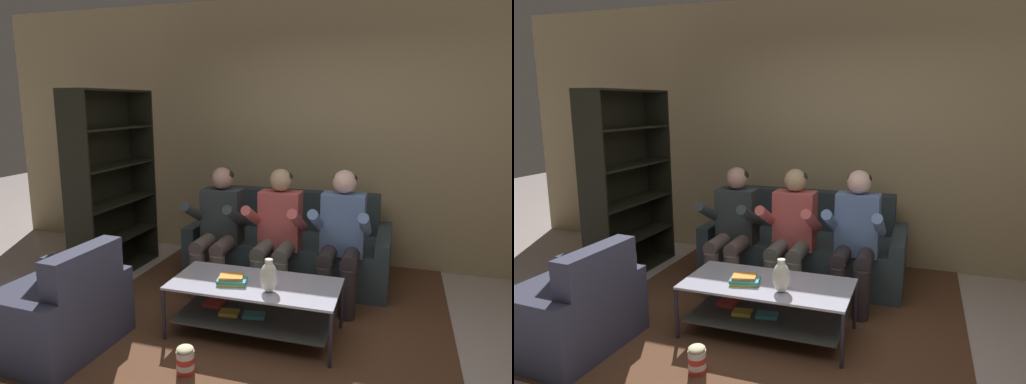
{
  "view_description": "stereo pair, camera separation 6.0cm",
  "coord_description": "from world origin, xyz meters",
  "views": [
    {
      "loc": [
        0.74,
        -2.59,
        1.79
      ],
      "look_at": [
        -0.42,
        1.01,
        1.04
      ],
      "focal_mm": 32.0,
      "sensor_mm": 36.0,
      "label": 1
    },
    {
      "loc": [
        0.8,
        -2.57,
        1.79
      ],
      "look_at": [
        -0.42,
        1.01,
        1.04
      ],
      "focal_mm": 32.0,
      "sensor_mm": 36.0,
      "label": 2
    }
  ],
  "objects": [
    {
      "name": "coffee_table",
      "position": [
        -0.29,
        0.54,
        0.29
      ],
      "size": [
        1.29,
        0.61,
        0.43
      ],
      "color": "#B3B3C8",
      "rests_on": "ground"
    },
    {
      "name": "book_stack",
      "position": [
        -0.44,
        0.47,
        0.46
      ],
      "size": [
        0.25,
        0.22,
        0.06
      ],
      "color": "#A9BB49",
      "rests_on": "coffee_table"
    },
    {
      "name": "ground",
      "position": [
        0.0,
        0.0,
        0.0
      ],
      "size": [
        16.8,
        16.8,
        0.0
      ],
      "primitive_type": "plane",
      "color": "#BBABA7"
    },
    {
      "name": "popcorn_tub",
      "position": [
        -0.55,
        -0.11,
        0.1
      ],
      "size": [
        0.12,
        0.12,
        0.2
      ],
      "color": "red",
      "rests_on": "ground"
    },
    {
      "name": "bookshelf",
      "position": [
        -2.14,
        1.33,
        0.83
      ],
      "size": [
        0.34,
        1.12,
        1.91
      ],
      "color": "black",
      "rests_on": "ground"
    },
    {
      "name": "person_seated_left",
      "position": [
        -0.88,
        1.29,
        0.64
      ],
      "size": [
        0.5,
        0.58,
        1.18
      ],
      "color": "brown",
      "rests_on": "ground"
    },
    {
      "name": "person_seated_middle",
      "position": [
        -0.3,
        1.29,
        0.65
      ],
      "size": [
        0.5,
        0.58,
        1.19
      ],
      "color": "#57554E",
      "rests_on": "ground"
    },
    {
      "name": "couch",
      "position": [
        -0.3,
        1.82,
        0.29
      ],
      "size": [
        1.99,
        0.9,
        0.85
      ],
      "color": "#313F44",
      "rests_on": "ground"
    },
    {
      "name": "armchair",
      "position": [
        -1.61,
        -0.1,
        0.27
      ],
      "size": [
        0.87,
        0.92,
        0.8
      ],
      "color": "#36374C",
      "rests_on": "ground"
    },
    {
      "name": "person_seated_right",
      "position": [
        0.28,
        1.29,
        0.66
      ],
      "size": [
        0.5,
        0.58,
        1.2
      ],
      "color": "#2B2527",
      "rests_on": "ground"
    },
    {
      "name": "vase",
      "position": [
        -0.13,
        0.41,
        0.55
      ],
      "size": [
        0.13,
        0.13,
        0.25
      ],
      "color": "silver",
      "rests_on": "coffee_table"
    },
    {
      "name": "back_partition",
      "position": [
        0.0,
        2.46,
        1.45
      ],
      "size": [
        8.4,
        0.12,
        2.9
      ],
      "primitive_type": "cube",
      "color": "tan",
      "rests_on": "ground"
    },
    {
      "name": "area_rug",
      "position": [
        -0.29,
        1.05,
        0.01
      ],
      "size": [
        3.0,
        3.23,
        0.01
      ],
      "color": "#553422",
      "rests_on": "ground"
    }
  ]
}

